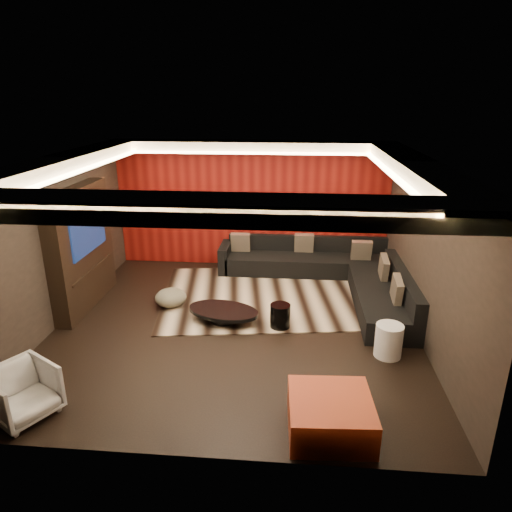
# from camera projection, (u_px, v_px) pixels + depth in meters

# --- Properties ---
(floor) EXTENTS (6.00, 6.00, 0.02)m
(floor) POSITION_uv_depth(u_px,v_px,m) (235.00, 326.00, 7.76)
(floor) COLOR black
(floor) RESTS_ON ground
(ceiling) EXTENTS (6.00, 6.00, 0.02)m
(ceiling) POSITION_uv_depth(u_px,v_px,m) (233.00, 158.00, 6.81)
(ceiling) COLOR silver
(ceiling) RESTS_ON ground
(wall_back) EXTENTS (6.00, 0.02, 2.80)m
(wall_back) POSITION_uv_depth(u_px,v_px,m) (252.00, 204.00, 10.11)
(wall_back) COLOR black
(wall_back) RESTS_ON ground
(wall_left) EXTENTS (0.02, 6.00, 2.80)m
(wall_left) POSITION_uv_depth(u_px,v_px,m) (54.00, 242.00, 7.53)
(wall_left) COLOR black
(wall_left) RESTS_ON ground
(wall_right) EXTENTS (0.02, 6.00, 2.80)m
(wall_right) POSITION_uv_depth(u_px,v_px,m) (427.00, 253.00, 7.04)
(wall_right) COLOR black
(wall_right) RESTS_ON ground
(red_feature_wall) EXTENTS (5.98, 0.05, 2.78)m
(red_feature_wall) POSITION_uv_depth(u_px,v_px,m) (252.00, 205.00, 10.08)
(red_feature_wall) COLOR #6B0C0A
(red_feature_wall) RESTS_ON ground
(soffit_back) EXTENTS (6.00, 0.60, 0.22)m
(soffit_back) POSITION_uv_depth(u_px,v_px,m) (250.00, 147.00, 9.39)
(soffit_back) COLOR silver
(soffit_back) RESTS_ON ground
(soffit_front) EXTENTS (6.00, 0.60, 0.22)m
(soffit_front) POSITION_uv_depth(u_px,v_px,m) (194.00, 209.00, 4.32)
(soffit_front) COLOR silver
(soffit_front) RESTS_ON ground
(soffit_left) EXTENTS (0.60, 4.80, 0.22)m
(soffit_left) POSITION_uv_depth(u_px,v_px,m) (60.00, 164.00, 7.08)
(soffit_left) COLOR silver
(soffit_left) RESTS_ON ground
(soffit_right) EXTENTS (0.60, 4.80, 0.22)m
(soffit_right) POSITION_uv_depth(u_px,v_px,m) (416.00, 169.00, 6.64)
(soffit_right) COLOR silver
(soffit_right) RESTS_ON ground
(cove_back) EXTENTS (4.80, 0.08, 0.04)m
(cove_back) POSITION_uv_depth(u_px,v_px,m) (249.00, 153.00, 9.10)
(cove_back) COLOR #FFD899
(cove_back) RESTS_ON ground
(cove_front) EXTENTS (4.80, 0.08, 0.04)m
(cove_front) POSITION_uv_depth(u_px,v_px,m) (202.00, 210.00, 4.67)
(cove_front) COLOR #FFD899
(cove_front) RESTS_ON ground
(cove_left) EXTENTS (0.08, 4.80, 0.04)m
(cove_left) POSITION_uv_depth(u_px,v_px,m) (82.00, 170.00, 7.08)
(cove_left) COLOR #FFD899
(cove_left) RESTS_ON ground
(cove_right) EXTENTS (0.08, 4.80, 0.04)m
(cove_right) POSITION_uv_depth(u_px,v_px,m) (392.00, 175.00, 6.69)
(cove_right) COLOR #FFD899
(cove_right) RESTS_ON ground
(tv_surround) EXTENTS (0.30, 2.00, 2.20)m
(tv_surround) POSITION_uv_depth(u_px,v_px,m) (82.00, 248.00, 8.19)
(tv_surround) COLOR black
(tv_surround) RESTS_ON ground
(tv_screen) EXTENTS (0.04, 1.30, 0.80)m
(tv_screen) POSITION_uv_depth(u_px,v_px,m) (88.00, 230.00, 8.05)
(tv_screen) COLOR black
(tv_screen) RESTS_ON ground
(tv_shelf) EXTENTS (0.04, 1.60, 0.04)m
(tv_shelf) POSITION_uv_depth(u_px,v_px,m) (93.00, 269.00, 8.31)
(tv_shelf) COLOR black
(tv_shelf) RESTS_ON ground
(rug) EXTENTS (4.37, 3.51, 0.02)m
(rug) POSITION_uv_depth(u_px,v_px,m) (268.00, 295.00, 8.88)
(rug) COLOR #CCB495
(rug) RESTS_ON floor
(coffee_table) EXTENTS (1.52, 1.52, 0.21)m
(coffee_table) POSITION_uv_depth(u_px,v_px,m) (223.00, 315.00, 7.86)
(coffee_table) COLOR black
(coffee_table) RESTS_ON rug
(drum_stool) EXTENTS (0.44, 0.44, 0.40)m
(drum_stool) POSITION_uv_depth(u_px,v_px,m) (280.00, 316.00, 7.62)
(drum_stool) COLOR black
(drum_stool) RESTS_ON rug
(striped_pouf) EXTENTS (0.71, 0.71, 0.32)m
(striped_pouf) POSITION_uv_depth(u_px,v_px,m) (171.00, 298.00, 8.39)
(striped_pouf) COLOR #BFB894
(striped_pouf) RESTS_ON rug
(white_side_table) EXTENTS (0.42, 0.42, 0.51)m
(white_side_table) POSITION_uv_depth(u_px,v_px,m) (389.00, 341.00, 6.78)
(white_side_table) COLOR white
(white_side_table) RESTS_ON floor
(orange_ottoman) EXTENTS (1.00, 1.00, 0.42)m
(orange_ottoman) POSITION_uv_depth(u_px,v_px,m) (330.00, 415.00, 5.27)
(orange_ottoman) COLOR #A53B15
(orange_ottoman) RESTS_ON floor
(armchair) EXTENTS (0.97, 0.97, 0.65)m
(armchair) POSITION_uv_depth(u_px,v_px,m) (22.00, 392.00, 5.49)
(armchair) COLOR silver
(armchair) RESTS_ON floor
(sectional_sofa) EXTENTS (3.65, 3.50, 0.75)m
(sectional_sofa) POSITION_uv_depth(u_px,v_px,m) (331.00, 274.00, 9.28)
(sectional_sofa) COLOR black
(sectional_sofa) RESTS_ON floor
(throw_pillows) EXTENTS (3.19, 2.78, 0.50)m
(throw_pillows) POSITION_uv_depth(u_px,v_px,m) (332.00, 257.00, 9.18)
(throw_pillows) COLOR tan
(throw_pillows) RESTS_ON sectional_sofa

